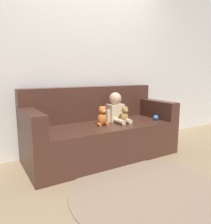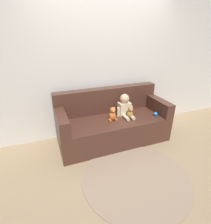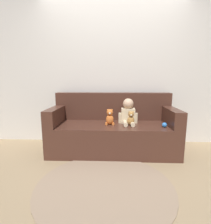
# 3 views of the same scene
# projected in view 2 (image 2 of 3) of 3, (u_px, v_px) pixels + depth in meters

# --- Properties ---
(ground_plane) EXTENTS (12.00, 12.00, 0.00)m
(ground_plane) POSITION_uv_depth(u_px,v_px,m) (113.00, 139.00, 3.30)
(ground_plane) COLOR #9E8460
(wall_back) EXTENTS (8.00, 0.05, 2.60)m
(wall_back) POSITION_uv_depth(u_px,v_px,m) (103.00, 65.00, 3.18)
(wall_back) COLOR silver
(wall_back) RESTS_ON ground_plane
(couch) EXTENTS (1.97, 0.82, 0.92)m
(couch) POSITION_uv_depth(u_px,v_px,m) (112.00, 123.00, 3.21)
(couch) COLOR #47281E
(couch) RESTS_ON ground_plane
(person_baby) EXTENTS (0.31, 0.37, 0.40)m
(person_baby) POSITION_uv_depth(u_px,v_px,m) (125.00, 107.00, 3.16)
(person_baby) COLOR beige
(person_baby) RESTS_ON couch
(teddy_bear_brown) EXTENTS (0.11, 0.10, 0.22)m
(teddy_bear_brown) POSITION_uv_depth(u_px,v_px,m) (130.00, 113.00, 3.06)
(teddy_bear_brown) COLOR #AD7A3D
(teddy_bear_brown) RESTS_ON couch
(plush_toy_side) EXTENTS (0.14, 0.11, 0.25)m
(plush_toy_side) POSITION_uv_depth(u_px,v_px,m) (113.00, 114.00, 2.99)
(plush_toy_side) COLOR orange
(plush_toy_side) RESTS_ON couch
(toy_ball) EXTENTS (0.07, 0.07, 0.07)m
(toy_ball) POSITION_uv_depth(u_px,v_px,m) (156.00, 114.00, 3.18)
(toy_ball) COLOR #337FDB
(toy_ball) RESTS_ON couch
(floor_rug) EXTENTS (1.49, 1.49, 0.01)m
(floor_rug) POSITION_uv_depth(u_px,v_px,m) (135.00, 177.00, 2.44)
(floor_rug) COLOR gray
(floor_rug) RESTS_ON ground_plane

